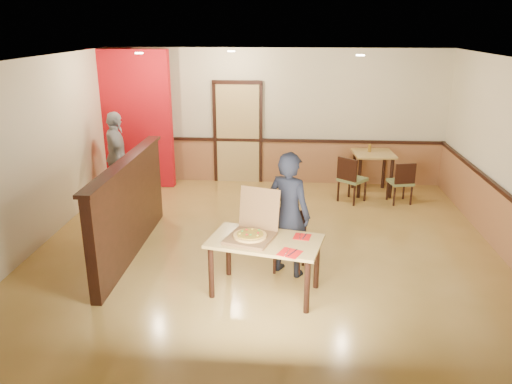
{
  "coord_description": "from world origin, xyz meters",
  "views": [
    {
      "loc": [
        0.33,
        -6.85,
        3.28
      ],
      "look_at": [
        -0.17,
        0.0,
        0.94
      ],
      "focal_mm": 35.0,
      "sensor_mm": 36.0,
      "label": 1
    }
  ],
  "objects_px": {
    "side_chair_left": "(351,178)",
    "side_table": "(373,161)",
    "main_table": "(265,248)",
    "diner_chair": "(290,238)",
    "passerby": "(117,156)",
    "pizza_box": "(252,232)",
    "side_chair_right": "(402,181)",
    "condiment": "(370,148)",
    "diner": "(289,214)"
  },
  "relations": [
    {
      "from": "main_table",
      "to": "diner_chair",
      "type": "relative_size",
      "value": 1.82
    },
    {
      "from": "side_chair_left",
      "to": "pizza_box",
      "type": "distance_m",
      "value": 3.82
    },
    {
      "from": "side_chair_left",
      "to": "diner",
      "type": "distance_m",
      "value": 3.17
    },
    {
      "from": "diner_chair",
      "to": "diner",
      "type": "distance_m",
      "value": 0.43
    },
    {
      "from": "pizza_box",
      "to": "side_chair_left",
      "type": "bearing_deg",
      "value": 82.74
    },
    {
      "from": "diner_chair",
      "to": "diner",
      "type": "height_order",
      "value": "diner"
    },
    {
      "from": "main_table",
      "to": "diner_chair",
      "type": "xyz_separation_m",
      "value": [
        0.31,
        0.71,
        -0.17
      ]
    },
    {
      "from": "main_table",
      "to": "condiment",
      "type": "xyz_separation_m",
      "value": [
        1.85,
        4.16,
        0.29
      ]
    },
    {
      "from": "side_table",
      "to": "diner_chair",
      "type": "bearing_deg",
      "value": -115.41
    },
    {
      "from": "passerby",
      "to": "pizza_box",
      "type": "bearing_deg",
      "value": -163.39
    },
    {
      "from": "diner_chair",
      "to": "pizza_box",
      "type": "bearing_deg",
      "value": -114.99
    },
    {
      "from": "passerby",
      "to": "diner_chair",
      "type": "bearing_deg",
      "value": -152.62
    },
    {
      "from": "pizza_box",
      "to": "condiment",
      "type": "xyz_separation_m",
      "value": [
        2.02,
        4.11,
        0.11
      ]
    },
    {
      "from": "diner_chair",
      "to": "side_chair_right",
      "type": "xyz_separation_m",
      "value": [
        2.07,
        2.78,
        -0.0
      ]
    },
    {
      "from": "side_chair_right",
      "to": "passerby",
      "type": "distance_m",
      "value": 5.42
    },
    {
      "from": "side_chair_left",
      "to": "main_table",
      "type": "bearing_deg",
      "value": 108.19
    },
    {
      "from": "diner_chair",
      "to": "side_chair_right",
      "type": "bearing_deg",
      "value": 64.59
    },
    {
      "from": "side_chair_left",
      "to": "side_table",
      "type": "height_order",
      "value": "side_chair_left"
    },
    {
      "from": "side_chair_left",
      "to": "condiment",
      "type": "height_order",
      "value": "condiment"
    },
    {
      "from": "side_chair_right",
      "to": "side_table",
      "type": "distance_m",
      "value": 0.79
    },
    {
      "from": "diner",
      "to": "side_table",
      "type": "bearing_deg",
      "value": -84.98
    },
    {
      "from": "diner_chair",
      "to": "condiment",
      "type": "bearing_deg",
      "value": 77.3
    },
    {
      "from": "main_table",
      "to": "pizza_box",
      "type": "xyz_separation_m",
      "value": [
        -0.17,
        0.05,
        0.18
      ]
    },
    {
      "from": "side_table",
      "to": "diner",
      "type": "xyz_separation_m",
      "value": [
        -1.64,
        -3.53,
        0.21
      ]
    },
    {
      "from": "diner",
      "to": "diner_chair",
      "type": "bearing_deg",
      "value": -72.27
    },
    {
      "from": "diner_chair",
      "to": "side_chair_left",
      "type": "bearing_deg",
      "value": 79.46
    },
    {
      "from": "diner",
      "to": "condiment",
      "type": "bearing_deg",
      "value": -83.61
    },
    {
      "from": "side_table",
      "to": "side_chair_left",
      "type": "bearing_deg",
      "value": -129.39
    },
    {
      "from": "diner_chair",
      "to": "side_table",
      "type": "height_order",
      "value": "side_table"
    },
    {
      "from": "diner_chair",
      "to": "side_table",
      "type": "bearing_deg",
      "value": 75.89
    },
    {
      "from": "side_chair_left",
      "to": "condiment",
      "type": "relative_size",
      "value": 5.94
    },
    {
      "from": "side_chair_right",
      "to": "condiment",
      "type": "height_order",
      "value": "condiment"
    },
    {
      "from": "side_chair_right",
      "to": "condiment",
      "type": "bearing_deg",
      "value": -63.54
    },
    {
      "from": "passerby",
      "to": "condiment",
      "type": "height_order",
      "value": "passerby"
    },
    {
      "from": "side_chair_left",
      "to": "side_table",
      "type": "relative_size",
      "value": 1.07
    },
    {
      "from": "side_chair_right",
      "to": "passerby",
      "type": "relative_size",
      "value": 0.48
    },
    {
      "from": "pizza_box",
      "to": "diner_chair",
      "type": "bearing_deg",
      "value": 71.36
    },
    {
      "from": "side_table",
      "to": "pizza_box",
      "type": "bearing_deg",
      "value": -117.34
    },
    {
      "from": "main_table",
      "to": "side_chair_right",
      "type": "height_order",
      "value": "side_chair_right"
    },
    {
      "from": "main_table",
      "to": "side_table",
      "type": "bearing_deg",
      "value": 77.77
    },
    {
      "from": "diner",
      "to": "pizza_box",
      "type": "bearing_deg",
      "value": 78.88
    },
    {
      "from": "side_chair_right",
      "to": "passerby",
      "type": "xyz_separation_m",
      "value": [
        -5.4,
        -0.13,
        0.41
      ]
    },
    {
      "from": "passerby",
      "to": "pizza_box",
      "type": "relative_size",
      "value": 2.24
    },
    {
      "from": "side_chair_left",
      "to": "passerby",
      "type": "xyz_separation_m",
      "value": [
        -4.45,
        -0.14,
        0.37
      ]
    },
    {
      "from": "main_table",
      "to": "passerby",
      "type": "bearing_deg",
      "value": 144.87
    },
    {
      "from": "pizza_box",
      "to": "condiment",
      "type": "distance_m",
      "value": 4.58
    },
    {
      "from": "diner_chair",
      "to": "pizza_box",
      "type": "xyz_separation_m",
      "value": [
        -0.48,
        -0.66,
        0.35
      ]
    },
    {
      "from": "main_table",
      "to": "diner_chair",
      "type": "bearing_deg",
      "value": 78.93
    },
    {
      "from": "side_table",
      "to": "condiment",
      "type": "relative_size",
      "value": 5.57
    },
    {
      "from": "side_table",
      "to": "condiment",
      "type": "bearing_deg",
      "value": 141.73
    }
  ]
}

